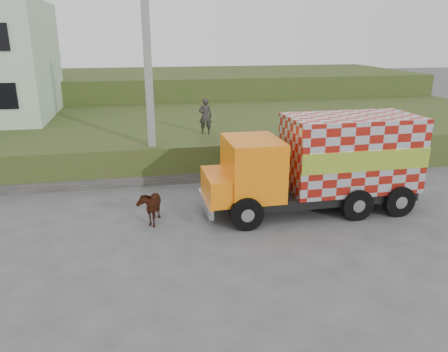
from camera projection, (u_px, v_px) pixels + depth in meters
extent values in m
plane|color=#474749|center=(192.00, 223.00, 14.08)|extent=(120.00, 120.00, 0.00)
cube|color=#284F1A|center=(167.00, 134.00, 23.17)|extent=(40.00, 12.00, 1.50)
cube|color=#284F1A|center=(155.00, 92.00, 34.12)|extent=(40.00, 12.00, 3.00)
cube|color=#595651|center=(129.00, 181.00, 17.55)|extent=(16.00, 0.50, 0.40)
cube|color=gray|center=(149.00, 83.00, 16.94)|extent=(0.30, 0.30, 8.00)
cube|color=black|center=(316.00, 192.00, 15.03)|extent=(6.49, 2.14, 0.33)
cube|color=orange|center=(253.00, 167.00, 14.26)|extent=(1.73, 2.20, 1.91)
cube|color=orange|center=(220.00, 186.00, 14.22)|extent=(0.97, 2.01, 0.86)
cube|color=silver|center=(350.00, 152.00, 14.83)|extent=(4.40, 2.32, 2.48)
cube|color=yellow|center=(368.00, 161.00, 13.75)|extent=(4.38, 0.07, 0.67)
cube|color=yellow|center=(335.00, 144.00, 15.91)|extent=(4.38, 0.07, 0.67)
cube|color=silver|center=(206.00, 204.00, 14.31)|extent=(0.16, 2.19, 0.29)
cylinder|color=black|center=(246.00, 214.00, 13.50)|extent=(1.05, 0.34, 1.05)
cylinder|color=black|center=(231.00, 190.00, 15.54)|extent=(1.05, 0.34, 1.05)
cylinder|color=black|center=(357.00, 204.00, 14.23)|extent=(1.05, 0.34, 1.05)
cylinder|color=black|center=(328.00, 183.00, 16.27)|extent=(1.05, 0.34, 1.05)
cylinder|color=black|center=(399.00, 201.00, 14.53)|extent=(1.05, 0.34, 1.05)
cylinder|color=black|center=(365.00, 180.00, 16.57)|extent=(1.05, 0.34, 1.05)
imported|color=black|center=(150.00, 205.00, 14.02)|extent=(0.88, 1.46, 1.15)
imported|color=#292624|center=(205.00, 116.00, 19.58)|extent=(0.63, 0.45, 1.62)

